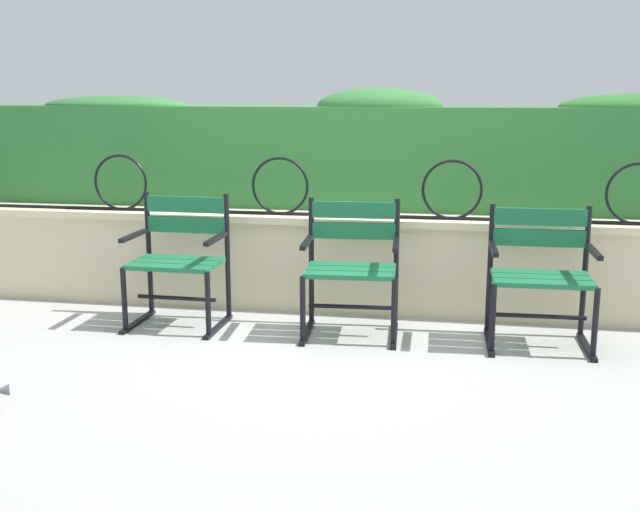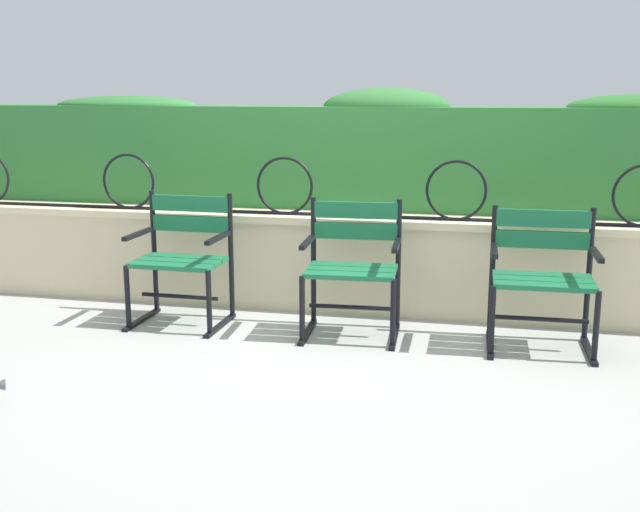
{
  "view_description": "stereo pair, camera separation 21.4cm",
  "coord_description": "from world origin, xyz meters",
  "views": [
    {
      "loc": [
        0.84,
        -4.65,
        1.59
      ],
      "look_at": [
        0.0,
        0.08,
        0.55
      ],
      "focal_mm": 43.46,
      "sensor_mm": 36.0,
      "label": 1
    },
    {
      "loc": [
        1.05,
        -4.61,
        1.59
      ],
      "look_at": [
        0.0,
        0.08,
        0.55
      ],
      "focal_mm": 43.46,
      "sensor_mm": 36.0,
      "label": 2
    }
  ],
  "objects": [
    {
      "name": "park_chair_right",
      "position": [
        1.38,
        0.24,
        0.47
      ],
      "size": [
        0.65,
        0.53,
        0.87
      ],
      "color": "#19663D",
      "rests_on": "ground"
    },
    {
      "name": "stone_wall",
      "position": [
        0.0,
        0.82,
        0.35
      ],
      "size": [
        7.17,
        0.41,
        0.7
      ],
      "color": "beige",
      "rests_on": "ground"
    },
    {
      "name": "hedge_row",
      "position": [
        0.03,
        1.22,
        1.12
      ],
      "size": [
        7.02,
        0.46,
        0.9
      ],
      "color": "#2D7033",
      "rests_on": "stone_wall"
    },
    {
      "name": "park_chair_centre",
      "position": [
        0.18,
        0.25,
        0.47
      ],
      "size": [
        0.64,
        0.55,
        0.88
      ],
      "color": "#19663D",
      "rests_on": "ground"
    },
    {
      "name": "park_chair_left",
      "position": [
        -1.01,
        0.25,
        0.47
      ],
      "size": [
        0.63,
        0.53,
        0.89
      ],
      "color": "#19663D",
      "rests_on": "ground"
    },
    {
      "name": "ground_plane",
      "position": [
        0.0,
        0.0,
        0.0
      ],
      "size": [
        60.0,
        60.0,
        0.0
      ],
      "primitive_type": "plane",
      "color": "#9E9E99"
    },
    {
      "name": "iron_arch_fence",
      "position": [
        -0.34,
        0.74,
        0.87
      ],
      "size": [
        6.63,
        0.02,
        0.42
      ],
      "color": "black",
      "rests_on": "stone_wall"
    }
  ]
}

